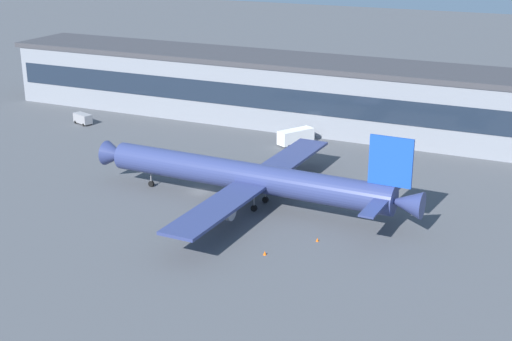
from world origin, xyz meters
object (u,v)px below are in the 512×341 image
at_px(traffic_cone_1, 317,240).
at_px(traffic_cone_2, 265,253).
at_px(traffic_cone_0, 217,220).
at_px(crew_van, 83,118).
at_px(airliner, 251,177).
at_px(follow_me_car, 386,161).
at_px(fuel_truck, 295,136).

distance_m(traffic_cone_1, traffic_cone_2, 9.47).
height_order(traffic_cone_0, traffic_cone_2, traffic_cone_0).
bearing_deg(traffic_cone_0, traffic_cone_2, -33.43).
relative_size(crew_van, traffic_cone_0, 8.20).
height_order(airliner, follow_me_car, airliner).
xyz_separation_m(crew_van, traffic_cone_2, (70.05, -47.61, -1.15)).
distance_m(fuel_truck, traffic_cone_0, 45.92).
relative_size(airliner, crew_van, 10.77).
bearing_deg(traffic_cone_1, traffic_cone_2, -124.78).
distance_m(fuel_truck, follow_me_car, 23.08).
distance_m(fuel_truck, traffic_cone_1, 51.18).
bearing_deg(fuel_truck, traffic_cone_0, -84.22).
relative_size(airliner, traffic_cone_0, 88.35).
relative_size(traffic_cone_1, traffic_cone_2, 0.93).
relative_size(fuel_truck, traffic_cone_1, 14.90).
height_order(airliner, traffic_cone_1, airliner).
bearing_deg(traffic_cone_1, airliner, 149.53).
height_order(fuel_truck, traffic_cone_0, fuel_truck).
bearing_deg(traffic_cone_2, traffic_cone_1, 55.22).
xyz_separation_m(fuel_truck, traffic_cone_2, (16.95, -53.80, -1.57)).
xyz_separation_m(airliner, crew_van, (-59.75, 30.59, -3.72)).
distance_m(crew_van, traffic_cone_1, 85.33).
relative_size(crew_van, traffic_cone_1, 9.68).
bearing_deg(traffic_cone_0, traffic_cone_1, -1.15).
height_order(fuel_truck, traffic_cone_1, fuel_truck).
relative_size(crew_van, traffic_cone_2, 9.00).
relative_size(airliner, follow_me_car, 12.94).
distance_m(airliner, traffic_cone_2, 20.48).
xyz_separation_m(traffic_cone_0, traffic_cone_2, (12.32, -8.13, -0.03)).
relative_size(fuel_truck, traffic_cone_2, 13.86).
xyz_separation_m(traffic_cone_1, traffic_cone_2, (-5.40, -7.78, 0.02)).
bearing_deg(fuel_truck, traffic_cone_2, -72.52).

